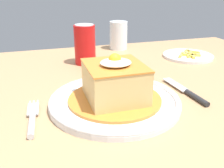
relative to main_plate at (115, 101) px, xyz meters
The scene contains 8 objects.
dining_table 0.13m from the main_plate, 152.96° to the left, with size 1.46×0.98×0.77m.
main_plate is the anchor object (origin of this frame).
sandwich_meal 0.04m from the main_plate, 91.07° to the right, with size 0.20×0.20×0.10m.
fork 0.17m from the main_plate, behind, with size 0.02×0.14×0.01m.
knife 0.18m from the main_plate, ahead, with size 0.03×0.17×0.01m.
soda_can 0.31m from the main_plate, 90.28° to the left, with size 0.07×0.07×0.12m.
drinking_glass 0.48m from the main_plate, 70.68° to the left, with size 0.07×0.07×0.10m.
side_plate_fries 0.44m from the main_plate, 37.34° to the left, with size 0.17×0.17×0.02m.
Camera 1 is at (-0.08, -0.50, 1.02)m, focal length 40.76 mm.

